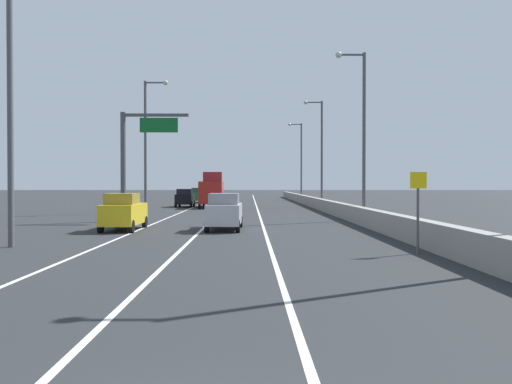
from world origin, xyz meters
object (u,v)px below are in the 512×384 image
(overhead_sign_gantry, at_px, (134,153))
(car_green_0, at_px, (198,195))
(car_yellow_2, at_px, (124,212))
(car_silver_1, at_px, (225,212))
(lamp_post_right_second, at_px, (361,125))
(lamp_post_right_third, at_px, (320,147))
(lamp_post_left_near, at_px, (16,82))
(speed_advisory_sign, at_px, (418,206))
(lamp_post_left_mid, at_px, (148,138))
(lamp_post_right_fourth, at_px, (300,157))
(car_black_3, at_px, (185,198))
(box_truck, at_px, (212,191))

(overhead_sign_gantry, bearing_deg, car_green_0, 88.57)
(car_yellow_2, bearing_deg, car_silver_1, 1.06)
(lamp_post_right_second, distance_m, lamp_post_right_third, 21.36)
(lamp_post_left_near, height_order, car_silver_1, lamp_post_left_near)
(speed_advisory_sign, height_order, lamp_post_left_near, lamp_post_left_near)
(overhead_sign_gantry, distance_m, lamp_post_left_mid, 11.09)
(speed_advisory_sign, xyz_separation_m, car_silver_1, (-7.57, 10.09, -0.74))
(speed_advisory_sign, height_order, lamp_post_right_third, lamp_post_right_third)
(car_yellow_2, bearing_deg, car_green_0, 90.08)
(overhead_sign_gantry, distance_m, car_silver_1, 10.20)
(lamp_post_right_fourth, distance_m, lamp_post_left_near, 60.54)
(overhead_sign_gantry, bearing_deg, lamp_post_right_second, 2.11)
(lamp_post_left_mid, xyz_separation_m, car_silver_1, (7.68, -17.74, -5.67))
(car_yellow_2, bearing_deg, lamp_post_left_near, -107.59)
(lamp_post_right_second, distance_m, car_green_0, 38.76)
(lamp_post_left_near, bearing_deg, car_black_3, 86.62)
(lamp_post_right_fourth, bearing_deg, speed_advisory_sign, -91.40)
(car_black_3, bearing_deg, speed_advisory_sign, -71.38)
(car_green_0, height_order, car_yellow_2, car_green_0)
(speed_advisory_sign, relative_size, car_silver_1, 0.69)
(lamp_post_right_second, height_order, car_green_0, lamp_post_right_second)
(speed_advisory_sign, xyz_separation_m, lamp_post_left_near, (-15.63, 2.21, 4.92))
(lamp_post_right_third, bearing_deg, speed_advisory_sign, -92.38)
(lamp_post_right_third, distance_m, lamp_post_right_fourth, 21.36)
(lamp_post_left_mid, bearing_deg, lamp_post_right_third, 33.31)
(lamp_post_right_third, height_order, car_yellow_2, lamp_post_right_third)
(lamp_post_left_mid, relative_size, car_black_3, 2.65)
(lamp_post_right_second, xyz_separation_m, car_silver_1, (-9.20, -7.47, -5.67))
(lamp_post_right_third, height_order, lamp_post_right_fourth, same)
(car_green_0, bearing_deg, lamp_post_right_fourth, 26.64)
(car_silver_1, bearing_deg, car_yellow_2, -178.94)
(lamp_post_left_near, height_order, box_truck, lamp_post_left_near)
(lamp_post_right_third, relative_size, car_green_0, 2.59)
(car_green_0, height_order, car_silver_1, car_green_0)
(overhead_sign_gantry, distance_m, car_green_0, 36.13)
(lamp_post_left_mid, height_order, box_truck, lamp_post_left_mid)
(car_green_0, height_order, car_black_3, car_green_0)
(lamp_post_right_third, relative_size, lamp_post_left_near, 1.00)
(lamp_post_right_fourth, bearing_deg, lamp_post_right_second, -89.78)
(lamp_post_right_second, xyz_separation_m, car_yellow_2, (-14.79, -7.57, -5.66))
(lamp_post_right_second, xyz_separation_m, lamp_post_right_fourth, (-0.16, 42.72, 0.00))
(lamp_post_right_fourth, height_order, car_silver_1, lamp_post_right_fourth)
(overhead_sign_gantry, relative_size, car_green_0, 1.64)
(overhead_sign_gantry, xyz_separation_m, car_black_3, (0.71, 22.83, -3.72))
(box_truck, bearing_deg, speed_advisory_sign, -75.17)
(lamp_post_left_near, bearing_deg, lamp_post_right_third, 64.83)
(car_green_0, xyz_separation_m, car_silver_1, (5.65, -42.82, -0.01))
(lamp_post_right_second, relative_size, car_green_0, 2.59)
(car_green_0, relative_size, car_yellow_2, 1.05)
(car_green_0, bearing_deg, lamp_post_right_third, -43.31)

